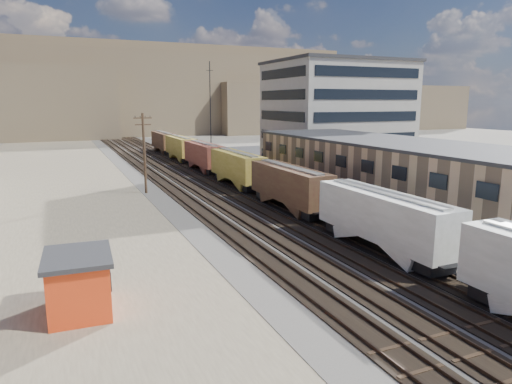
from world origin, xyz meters
name	(u,v)px	position (x,y,z in m)	size (l,w,h in m)	color
ground	(469,330)	(0.00, 0.00, 0.00)	(300.00, 300.00, 0.00)	#6B6356
ballast_bed	(194,179)	(0.00, 50.00, 0.03)	(18.00, 200.00, 0.06)	#4C4742
dirt_yard	(46,205)	(-20.00, 40.00, 0.01)	(24.00, 180.00, 0.03)	#71654D
asphalt_lot	(378,185)	(22.00, 35.00, 0.02)	(26.00, 120.00, 0.04)	#232326
rail_tracks	(190,179)	(-0.55, 50.00, 0.11)	(11.40, 200.00, 0.24)	black
freight_train	(260,174)	(3.80, 34.38, 2.79)	(3.00, 119.74, 4.46)	black
warehouse	(386,172)	(14.98, 25.00, 3.65)	(12.40, 40.40, 7.25)	tan
office_tower	(336,114)	(27.95, 54.95, 9.26)	(22.60, 18.60, 18.45)	#9E998E
utility_pole_north	(144,151)	(-8.50, 42.00, 5.30)	(2.20, 0.32, 10.00)	#382619
radio_mast	(211,115)	(6.00, 60.00, 9.12)	(1.20, 0.16, 18.00)	black
hills_north	(107,95)	(0.17, 167.92, 14.10)	(265.00, 80.00, 32.00)	brown
maintenance_shed	(79,283)	(-17.82, 9.96, 1.70)	(3.70, 4.68, 3.31)	#F04016
parked_car_blue	(312,159)	(25.84, 59.32, 0.67)	(2.23, 4.84, 1.34)	#171952
parked_car_far	(387,175)	(26.05, 38.18, 0.74)	(1.76, 4.36, 1.49)	white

